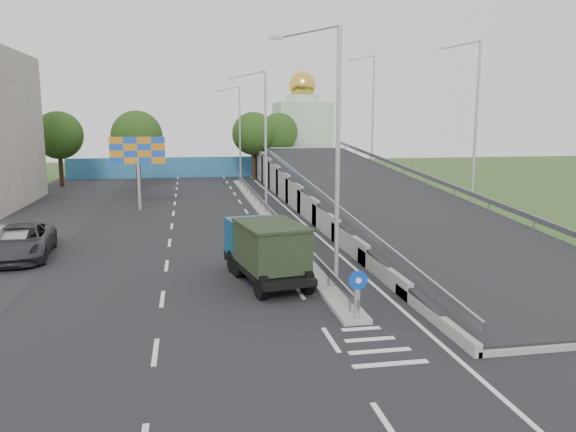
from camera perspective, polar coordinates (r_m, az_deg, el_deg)
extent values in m
plane|color=#2D4C1E|center=(17.28, 9.18, -13.35)|extent=(160.00, 160.00, 0.00)
cube|color=black|center=(35.69, -6.14, -1.19)|extent=(26.00, 90.00, 0.04)
cube|color=black|center=(37.14, -26.58, -1.75)|extent=(8.00, 90.00, 0.05)
cube|color=gray|center=(39.89, -2.26, 0.17)|extent=(1.00, 44.00, 0.20)
cube|color=gray|center=(43.03, 14.20, 3.60)|extent=(0.10, 50.00, 0.32)
cube|color=gray|center=(40.06, 1.69, 3.46)|extent=(0.10, 50.00, 0.32)
cube|color=gray|center=(39.79, -2.27, 1.09)|extent=(0.08, 44.00, 0.32)
cylinder|color=gray|center=(39.83, -2.26, 0.74)|extent=(0.09, 0.09, 0.60)
cylinder|color=black|center=(18.95, 7.03, -8.61)|extent=(0.20, 0.20, 1.20)
cylinder|color=#0C3FBF|center=(18.66, 7.15, -6.49)|extent=(0.64, 0.05, 0.64)
cylinder|color=white|center=(18.63, 7.18, -6.52)|extent=(0.20, 0.03, 0.20)
cylinder|color=#B2B5B7|center=(21.78, 5.07, 5.65)|extent=(0.18, 0.18, 10.00)
cylinder|color=#B2B5B7|center=(21.68, 2.04, 18.25)|extent=(2.57, 0.12, 0.66)
cube|color=#B2B5B7|center=(21.42, -1.26, 17.68)|extent=(0.50, 0.18, 0.12)
cylinder|color=#B2B5B7|center=(41.39, -2.28, 7.62)|extent=(0.18, 0.18, 10.00)
cylinder|color=#B2B5B7|center=(41.33, -4.03, 14.19)|extent=(2.57, 0.12, 0.66)
cube|color=#B2B5B7|center=(41.20, -5.73, 13.83)|extent=(0.50, 0.18, 0.12)
cylinder|color=#B2B5B7|center=(61.25, -4.90, 8.29)|extent=(0.18, 0.18, 10.00)
cylinder|color=#B2B5B7|center=(61.21, -6.11, 12.72)|extent=(2.57, 0.12, 0.66)
cube|color=#B2B5B7|center=(61.12, -7.26, 12.46)|extent=(0.50, 0.18, 0.12)
cube|color=teal|center=(67.20, -9.00, 4.92)|extent=(30.00, 0.50, 2.40)
cube|color=#B2CCAD|center=(76.56, 1.42, 8.09)|extent=(7.00, 7.00, 9.00)
cylinder|color=#B2CCAD|center=(76.58, 1.44, 11.83)|extent=(4.40, 4.40, 1.00)
sphere|color=gold|center=(76.66, 1.45, 13.10)|extent=(3.60, 3.60, 3.60)
cone|color=gold|center=(76.80, 1.45, 14.59)|extent=(0.30, 0.30, 1.20)
cylinder|color=#B2B5B7|center=(43.37, -14.91, 3.16)|extent=(0.24, 0.24, 4.00)
cube|color=orange|center=(43.17, -15.05, 6.45)|extent=(4.00, 0.20, 2.00)
cylinder|color=black|center=(55.35, -14.97, 4.52)|extent=(0.44, 0.44, 4.00)
sphere|color=#21370F|center=(55.17, -15.11, 7.83)|extent=(4.80, 4.80, 4.80)
cylinder|color=black|center=(63.57, -3.50, 5.47)|extent=(0.44, 0.44, 4.00)
sphere|color=#21370F|center=(63.41, -3.53, 8.36)|extent=(4.80, 4.80, 4.80)
cylinder|color=black|center=(61.45, -22.07, 4.63)|extent=(0.44, 0.44, 4.00)
sphere|color=#21370F|center=(61.28, -22.26, 7.61)|extent=(4.80, 4.80, 4.80)
cylinder|color=black|center=(71.04, -0.95, 5.94)|extent=(0.44, 0.44, 4.00)
sphere|color=#21370F|center=(70.90, -0.95, 8.52)|extent=(4.80, 4.80, 4.80)
cylinder|color=black|center=(25.20, -5.59, -4.61)|extent=(0.51, 1.06, 1.02)
cylinder|color=black|center=(25.73, -1.58, -4.27)|extent=(0.51, 1.06, 1.02)
cylinder|color=black|center=(24.42, -5.08, -5.07)|extent=(0.51, 1.06, 1.02)
cylinder|color=black|center=(24.96, -0.95, -4.70)|extent=(0.51, 1.06, 1.02)
cylinder|color=black|center=(21.42, -2.71, -7.18)|extent=(0.51, 1.06, 1.02)
cylinder|color=black|center=(22.04, 1.92, -6.68)|extent=(0.51, 1.06, 1.02)
cube|color=black|center=(23.62, -2.17, -5.21)|extent=(3.15, 6.05, 0.28)
cube|color=navy|center=(25.43, -3.75, -1.98)|extent=(2.37, 1.85, 1.58)
cube|color=black|center=(26.02, -4.22, -0.78)|extent=(1.75, 0.38, 0.65)
cube|color=black|center=(26.38, -4.22, -3.73)|extent=(2.13, 0.53, 0.46)
cube|color=black|center=(22.86, -1.74, -3.07)|extent=(2.83, 3.88, 1.67)
cube|color=black|center=(22.68, -1.75, -0.89)|extent=(2.94, 3.99, 0.11)
imported|color=gray|center=(30.82, -26.05, -2.41)|extent=(1.67, 4.74, 1.56)
imported|color=#303035|center=(30.48, -25.52, -2.40)|extent=(3.28, 6.18, 1.65)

